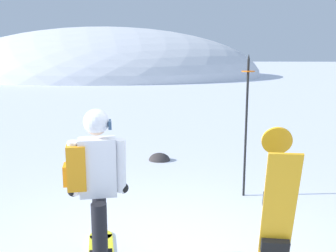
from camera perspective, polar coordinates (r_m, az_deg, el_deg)
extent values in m
ellipsoid|color=white|center=(44.57, -9.28, 7.56)|extent=(34.69, 31.22, 10.74)
cylinder|color=yellow|center=(4.96, -10.10, -16.02)|extent=(0.28, 0.28, 0.02)
cylinder|color=black|center=(4.29, -10.25, -14.18)|extent=(0.15, 0.15, 0.82)
cylinder|color=black|center=(3.86, -10.23, -17.14)|extent=(0.15, 0.15, 0.82)
cube|color=silver|center=(3.82, -10.58, -6.10)|extent=(0.41, 0.32, 0.58)
cylinder|color=silver|center=(3.83, -14.04, -6.20)|extent=(0.15, 0.20, 0.57)
cylinder|color=silver|center=(3.82, -7.12, -5.98)|extent=(0.15, 0.20, 0.57)
sphere|color=black|center=(3.95, -14.14, -9.52)|extent=(0.11, 0.11, 0.11)
sphere|color=black|center=(3.94, -6.77, -9.30)|extent=(0.11, 0.11, 0.11)
cube|color=orange|center=(3.82, -13.61, -5.90)|extent=(0.25, 0.32, 0.44)
cube|color=orange|center=(3.85, -15.05, -7.08)|extent=(0.12, 0.21, 0.20)
sphere|color=beige|center=(3.72, -10.80, 0.18)|extent=(0.21, 0.21, 0.21)
sphere|color=silver|center=(3.72, -10.82, 0.64)|extent=(0.25, 0.25, 0.25)
cube|color=navy|center=(3.72, -8.80, 0.25)|extent=(0.08, 0.17, 0.08)
cube|color=orange|center=(3.63, 16.12, -14.21)|extent=(0.28, 0.49, 1.46)
cylinder|color=orange|center=(3.61, 16.14, -2.16)|extent=(0.28, 0.11, 0.27)
cube|color=black|center=(3.57, 16.23, -10.79)|extent=(0.25, 0.11, 0.15)
cube|color=black|center=(3.75, 15.87, -17.08)|extent=(0.25, 0.11, 0.15)
cylinder|color=black|center=(6.01, 11.70, -0.54)|extent=(0.04, 0.04, 2.17)
cylinder|color=orange|center=(5.91, 12.03, 8.09)|extent=(0.20, 0.20, 0.02)
cone|color=black|center=(5.90, 12.11, 10.22)|extent=(0.04, 0.04, 0.08)
ellipsoid|color=#383333|center=(8.16, -1.30, -5.21)|extent=(0.46, 0.39, 0.32)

